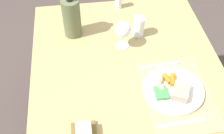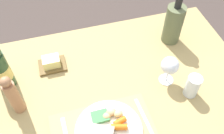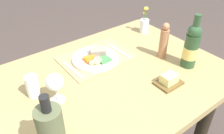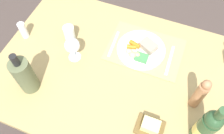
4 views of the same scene
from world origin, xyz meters
name	(u,v)px [view 4 (image 4 of 4)]	position (x,y,z in m)	size (l,w,h in m)	color
ground_plane	(117,118)	(0.00, 0.00, 0.00)	(8.00, 8.00, 0.00)	#473B35
dining_table	(119,82)	(0.00, 0.00, 0.61)	(1.33, 0.91, 0.72)	tan
placemat	(145,50)	(-0.08, -0.19, 0.72)	(0.41, 0.30, 0.01)	tan
dinner_plate	(141,49)	(-0.06, -0.17, 0.74)	(0.27, 0.27, 0.05)	white
fork	(170,60)	(-0.23, -0.17, 0.73)	(0.02, 0.20, 0.01)	silver
knife	(114,44)	(0.10, -0.16, 0.73)	(0.01, 0.18, 0.01)	silver
salt_shaker	(23,30)	(0.60, -0.03, 0.77)	(0.04, 0.04, 0.10)	white
wine_glass	(72,46)	(0.26, 0.00, 0.82)	(0.08, 0.08, 0.15)	white
water_tumbler	(70,35)	(0.34, -0.10, 0.77)	(0.06, 0.06, 0.11)	silver
wine_bottle	(206,127)	(-0.45, 0.18, 0.84)	(0.08, 0.08, 0.30)	#2B4C2B
cooler_bottle	(25,75)	(0.39, 0.24, 0.83)	(0.09, 0.09, 0.27)	#5A6241
butter_dish	(150,126)	(-0.24, 0.23, 0.74)	(0.13, 0.10, 0.06)	brown
pepper_mill	(200,94)	(-0.40, 0.03, 0.82)	(0.05, 0.05, 0.22)	#A9734D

